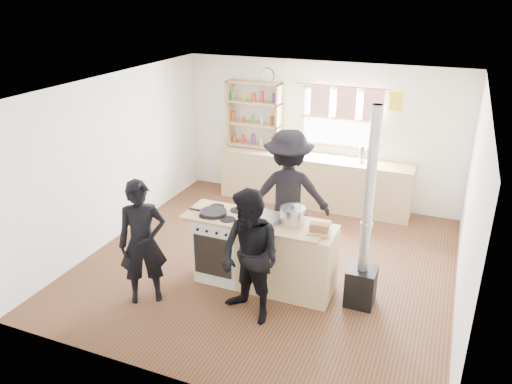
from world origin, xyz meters
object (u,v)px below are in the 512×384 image
skillet_greens (214,212)px  roast_tray (269,217)px  cooking_island (265,253)px  flue_heater (363,257)px  person_near_right (250,257)px  bread_board (319,229)px  person_far (288,194)px  stockpot_stove (244,204)px  person_near_left (143,243)px  stockpot_counter (293,216)px  thermos (362,155)px

skillet_greens → roast_tray: 0.73m
cooking_island → flue_heater: (1.25, 0.05, 0.19)m
cooking_island → person_near_right: size_ratio=1.22×
bread_board → person_near_right: size_ratio=0.19×
roast_tray → flue_heater: size_ratio=0.16×
cooking_island → person_far: bearing=90.5°
stockpot_stove → bread_board: stockpot_stove is taller
flue_heater → person_near_left: 2.66m
skillet_greens → person_far: (0.67, 1.00, -0.02)m
person_near_left → person_far: (1.24, 1.78, 0.14)m
stockpot_stove → stockpot_counter: (0.72, -0.15, 0.03)m
cooking_island → person_near_left: 1.55m
thermos → skillet_greens: thermos is taller
flue_heater → person_near_right: (-1.15, -0.76, 0.15)m
person_near_left → person_near_right: 1.35m
roast_tray → cooking_island: bearing=-138.2°
stockpot_counter → thermos: bearing=83.1°
person_far → stockpot_counter: bearing=92.1°
skillet_greens → stockpot_stove: bearing=43.4°
cooking_island → skillet_greens: bearing=-173.8°
cooking_island → person_near_right: 0.79m
bread_board → person_near_left: 2.13m
stockpot_counter → bread_board: 0.40m
stockpot_counter → person_near_right: 0.84m
bread_board → flue_heater: flue_heater is taller
skillet_greens → roast_tray: bearing=8.7°
roast_tray → stockpot_stove: bearing=156.3°
thermos → flue_heater: 2.81m
cooking_island → skillet_greens: skillet_greens is taller
stockpot_counter → person_far: bearing=112.2°
cooking_island → thermos: bearing=76.4°
flue_heater → person_near_left: bearing=-160.0°
cooking_island → stockpot_stove: stockpot_stove is taller
bread_board → flue_heater: (0.53, 0.11, -0.33)m
skillet_greens → stockpot_counter: 1.03m
thermos → person_near_left: (-1.91, -3.63, -0.24)m
cooking_island → person_near_right: (0.10, -0.71, 0.34)m
thermos → person_near_right: bearing=-99.3°
person_near_right → person_far: person_far is taller
skillet_greens → bread_board: bearing=0.4°
roast_tray → person_far: (-0.05, 0.89, -0.04)m
skillet_greens → flue_heater: 1.96m
thermos → bread_board: size_ratio=0.90×
flue_heater → person_near_right: 1.39m
cooking_island → stockpot_stove: 0.69m
thermos → skillet_greens: (-1.35, -2.84, -0.08)m
person_near_left → roast_tray: bearing=0.3°
skillet_greens → bread_board: size_ratio=1.18×
skillet_greens → stockpot_counter: bearing=7.7°
stockpot_counter → person_far: 0.94m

